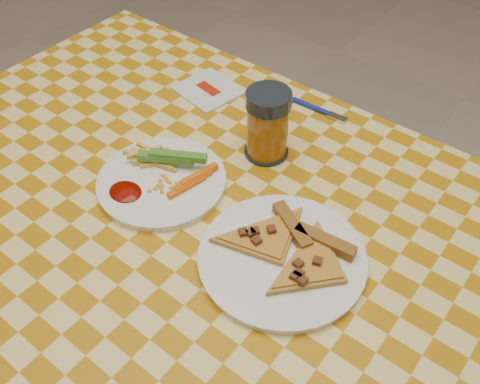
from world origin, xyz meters
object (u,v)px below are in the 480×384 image
object	(u,v)px
table	(198,244)
drink_glass	(267,125)
plate_right	(282,259)
plate_left	(162,182)

from	to	relation	value
table	drink_glass	bearing A→B (deg)	90.90
table	drink_glass	xyz separation A→B (m)	(-0.00, 0.21, 0.14)
plate_right	plate_left	bearing A→B (deg)	178.25
plate_left	table	bearing A→B (deg)	-12.13
plate_right	drink_glass	world-z (taller)	drink_glass
plate_left	plate_right	size ratio (longest dim) A/B	0.87
plate_left	plate_right	xyz separation A→B (m)	(0.27, -0.01, 0.00)
table	plate_right	bearing A→B (deg)	4.41
table	plate_right	world-z (taller)	plate_right
table	plate_right	xyz separation A→B (m)	(0.17, 0.01, 0.08)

